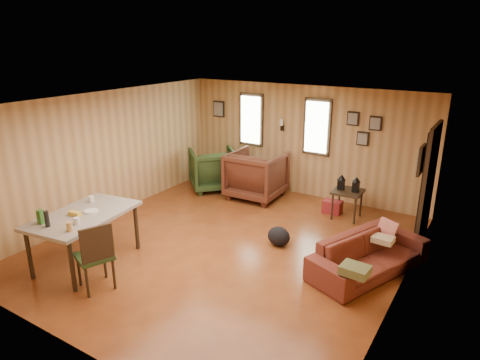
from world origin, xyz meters
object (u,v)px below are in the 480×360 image
at_px(recliner_brown, 256,173).
at_px(dining_table, 83,218).
at_px(sofa, 370,249).
at_px(end_table, 235,173).
at_px(side_table, 348,189).
at_px(recliner_green, 213,167).

xyz_separation_m(recliner_brown, dining_table, (-0.77, -3.89, 0.18)).
bearing_deg(sofa, end_table, 82.51).
xyz_separation_m(end_table, dining_table, (-0.08, -4.12, 0.36)).
bearing_deg(end_table, dining_table, -91.18).
bearing_deg(recliner_brown, side_table, 176.05).
bearing_deg(recliner_brown, dining_table, 76.49).
bearing_deg(dining_table, recliner_green, 87.71).
distance_m(recliner_brown, dining_table, 3.97).
xyz_separation_m(recliner_brown, end_table, (-0.69, 0.23, -0.18)).
distance_m(end_table, dining_table, 4.14).
relative_size(recliner_brown, recliner_green, 1.11).
height_order(side_table, dining_table, dining_table).
relative_size(recliner_green, dining_table, 0.59).
distance_m(recliner_green, side_table, 3.17).
bearing_deg(sofa, recliner_brown, 80.25).
height_order(sofa, side_table, side_table).
distance_m(sofa, dining_table, 4.30).
distance_m(sofa, recliner_brown, 3.52).
bearing_deg(recliner_green, dining_table, 48.75).
xyz_separation_m(sofa, recliner_brown, (-2.99, 1.85, 0.18)).
height_order(recliner_green, dining_table, dining_table).
xyz_separation_m(recliner_green, side_table, (3.17, -0.03, 0.08)).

